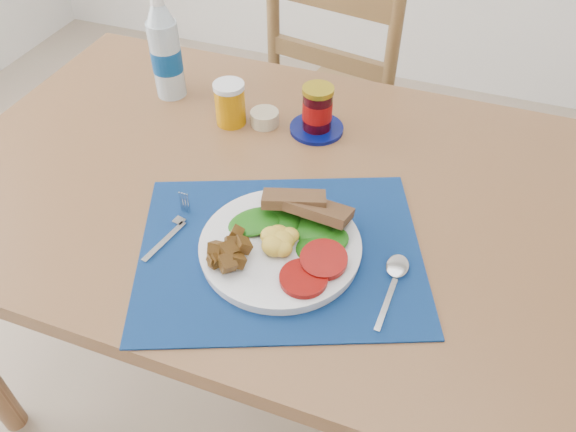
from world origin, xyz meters
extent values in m
cube|color=brown|center=(0.00, 0.20, 0.73)|extent=(1.40, 0.90, 0.04)
cylinder|color=brown|center=(-0.64, 0.59, 0.35)|extent=(0.06, 0.06, 0.71)
cylinder|color=brown|center=(0.64, 0.59, 0.35)|extent=(0.06, 0.06, 0.71)
cube|color=brown|center=(-0.03, 0.96, 0.43)|extent=(0.49, 0.47, 0.04)
cylinder|color=brown|center=(0.18, 1.10, 0.21)|extent=(0.04, 0.04, 0.41)
cylinder|color=brown|center=(-0.18, 1.16, 0.21)|extent=(0.04, 0.04, 0.41)
cylinder|color=brown|center=(0.11, 0.76, 0.21)|extent=(0.04, 0.04, 0.41)
cylinder|color=brown|center=(-0.24, 0.82, 0.21)|extent=(0.04, 0.04, 0.41)
cube|color=black|center=(0.07, 0.02, 0.75)|extent=(0.61, 0.55, 0.00)
cylinder|color=silver|center=(0.07, 0.02, 0.76)|extent=(0.28, 0.28, 0.02)
ellipsoid|color=yellow|center=(0.08, 0.02, 0.79)|extent=(0.07, 0.06, 0.03)
cylinder|color=#9B0905|center=(0.15, -0.02, 0.78)|extent=(0.08, 0.08, 0.01)
ellipsoid|color=#113A07|center=(0.08, 0.06, 0.78)|extent=(0.15, 0.09, 0.01)
cube|color=brown|center=(0.09, 0.10, 0.80)|extent=(0.13, 0.09, 0.04)
cube|color=#B2B5BA|center=(-0.13, -0.03, 0.76)|extent=(0.03, 0.11, 0.00)
cube|color=#B2B5BA|center=(-0.13, 0.04, 0.76)|extent=(0.03, 0.06, 0.00)
cube|color=#B2B5BA|center=(0.28, -0.03, 0.76)|extent=(0.02, 0.11, 0.00)
ellipsoid|color=#B2B5BA|center=(0.28, 0.05, 0.76)|extent=(0.04, 0.05, 0.00)
cylinder|color=#ADBFCC|center=(-0.36, 0.42, 0.84)|extent=(0.07, 0.07, 0.18)
cylinder|color=navy|center=(-0.36, 0.42, 0.84)|extent=(0.07, 0.07, 0.05)
cone|color=#ADBFCC|center=(-0.36, 0.42, 0.96)|extent=(0.06, 0.06, 0.04)
cylinder|color=#BC7705|center=(-0.18, 0.36, 0.80)|extent=(0.07, 0.07, 0.10)
cylinder|color=#C0B18D|center=(-0.10, 0.38, 0.77)|extent=(0.07, 0.07, 0.03)
cylinder|color=#050C53|center=(0.02, 0.40, 0.75)|extent=(0.12, 0.12, 0.01)
cylinder|color=black|center=(0.02, 0.40, 0.80)|extent=(0.07, 0.07, 0.09)
cylinder|color=maroon|center=(0.02, 0.40, 0.80)|extent=(0.07, 0.07, 0.04)
cylinder|color=#A68F1B|center=(0.02, 0.40, 0.85)|extent=(0.07, 0.07, 0.01)
camera|label=1|loc=(0.32, -0.61, 1.50)|focal=35.00mm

